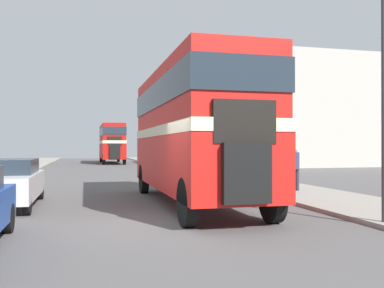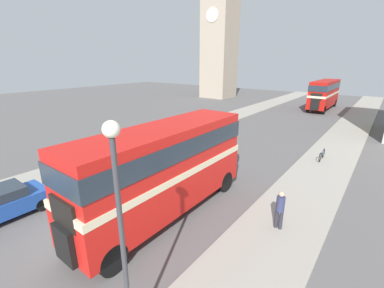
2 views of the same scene
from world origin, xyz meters
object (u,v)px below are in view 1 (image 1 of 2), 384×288
at_px(bus_distant, 112,140).
at_px(car_parked_mid, 9,182).
at_px(pedestrian_walking, 295,166).
at_px(bicycle_on_pavement, 213,169).
at_px(double_decker_bus, 192,125).
at_px(street_lamp, 384,58).

xyz_separation_m(bus_distant, car_parked_mid, (-5.25, -34.47, -1.80)).
xyz_separation_m(pedestrian_walking, bicycle_on_pavement, (-0.35, 9.97, -0.63)).
distance_m(double_decker_bus, street_lamp, 6.13).
bearing_deg(bus_distant, street_lamp, -84.58).
height_order(bus_distant, street_lamp, street_lamp).
relative_size(bus_distant, bicycle_on_pavement, 5.78).
bearing_deg(bicycle_on_pavement, bus_distant, 101.72).
distance_m(bus_distant, car_parked_mid, 34.92).
xyz_separation_m(pedestrian_walking, street_lamp, (-1.37, -6.97, 2.84)).
distance_m(pedestrian_walking, bicycle_on_pavement, 10.00).
bearing_deg(double_decker_bus, bus_distant, 90.69).
distance_m(bus_distant, bicycle_on_pavement, 23.84).
distance_m(double_decker_bus, bus_distant, 35.27).
height_order(bicycle_on_pavement, street_lamp, street_lamp).
distance_m(car_parked_mid, street_lamp, 11.18).
bearing_deg(pedestrian_walking, bus_distant, 98.86).
xyz_separation_m(car_parked_mid, street_lamp, (9.06, -5.72, 3.19)).
xyz_separation_m(double_decker_bus, pedestrian_walking, (4.75, 2.04, -1.47)).
bearing_deg(bicycle_on_pavement, car_parked_mid, -131.93).
bearing_deg(street_lamp, bicycle_on_pavement, 86.58).
bearing_deg(bicycle_on_pavement, street_lamp, -93.42).
bearing_deg(street_lamp, bus_distant, 95.42).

